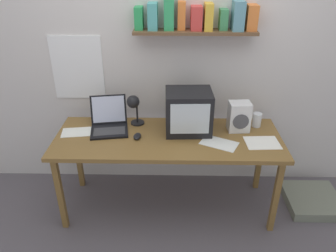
% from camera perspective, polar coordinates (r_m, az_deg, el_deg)
% --- Properties ---
extents(ground_plane, '(12.00, 12.00, 0.00)m').
position_cam_1_polar(ground_plane, '(3.13, 0.00, -13.55)').
color(ground_plane, '#5C555B').
extents(back_wall, '(5.60, 0.24, 2.60)m').
position_cam_1_polar(back_wall, '(2.92, 0.26, 12.78)').
color(back_wall, silver).
rests_on(back_wall, ground_plane).
extents(corner_desk, '(1.86, 0.69, 0.73)m').
position_cam_1_polar(corner_desk, '(2.73, 0.00, -2.93)').
color(corner_desk, brown).
rests_on(corner_desk, ground_plane).
extents(crt_monitor, '(0.39, 0.33, 0.36)m').
position_cam_1_polar(crt_monitor, '(2.71, 3.58, 2.51)').
color(crt_monitor, black).
rests_on(crt_monitor, corner_desk).
extents(laptop, '(0.36, 0.39, 0.25)m').
position_cam_1_polar(laptop, '(2.85, -10.23, 0.80)').
color(laptop, black).
rests_on(laptop, corner_desk).
extents(desk_lamp, '(0.14, 0.18, 0.29)m').
position_cam_1_polar(desk_lamp, '(2.78, -5.97, 3.67)').
color(desk_lamp, black).
rests_on(desk_lamp, corner_desk).
extents(juice_glass, '(0.08, 0.08, 0.12)m').
position_cam_1_polar(juice_glass, '(2.94, 15.20, 0.94)').
color(juice_glass, white).
rests_on(juice_glass, corner_desk).
extents(space_heater, '(0.18, 0.15, 0.25)m').
position_cam_1_polar(space_heater, '(2.81, 12.27, 1.61)').
color(space_heater, white).
rests_on(space_heater, corner_desk).
extents(computer_mouse, '(0.07, 0.11, 0.03)m').
position_cam_1_polar(computer_mouse, '(2.69, -5.38, -1.77)').
color(computer_mouse, black).
rests_on(computer_mouse, corner_desk).
extents(loose_paper_near_monitor, '(0.28, 0.22, 0.00)m').
position_cam_1_polar(loose_paper_near_monitor, '(2.72, 16.09, -2.82)').
color(loose_paper_near_monitor, white).
rests_on(loose_paper_near_monitor, corner_desk).
extents(printed_handout, '(0.27, 0.20, 0.00)m').
position_cam_1_polar(printed_handout, '(2.87, -15.56, -1.03)').
color(printed_handout, white).
rests_on(printed_handout, corner_desk).
extents(loose_paper_near_laptop, '(0.33, 0.28, 0.00)m').
position_cam_1_polar(loose_paper_near_laptop, '(2.64, 8.89, -2.99)').
color(loose_paper_near_laptop, white).
rests_on(loose_paper_near_laptop, corner_desk).
extents(floor_cushion, '(0.49, 0.49, 0.08)m').
position_cam_1_polar(floor_cushion, '(3.39, 23.84, -11.70)').
color(floor_cushion, gray).
rests_on(floor_cushion, ground_plane).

